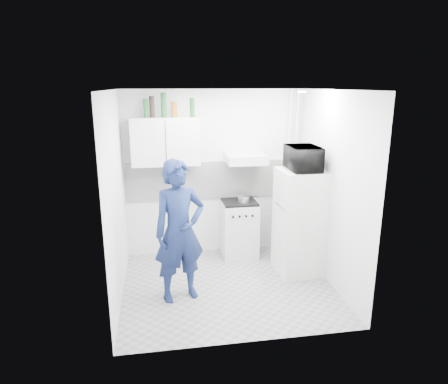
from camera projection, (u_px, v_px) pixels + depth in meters
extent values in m
plane|color=gray|center=(228.00, 286.00, 5.45)|extent=(2.80, 2.80, 0.00)
plane|color=white|center=(228.00, 90.00, 4.78)|extent=(2.80, 2.80, 0.00)
plane|color=silver|center=(214.00, 174.00, 6.30)|extent=(2.80, 0.00, 2.80)
plane|color=silver|center=(116.00, 199.00, 4.89)|extent=(0.00, 2.60, 2.60)
plane|color=silver|center=(331.00, 190.00, 5.34)|extent=(0.00, 2.60, 2.60)
imported|color=#142048|center=(180.00, 231.00, 4.94)|extent=(0.75, 0.60, 1.80)
cube|color=silver|center=(239.00, 229.00, 6.35)|extent=(0.55, 0.55, 0.87)
cube|color=silver|center=(300.00, 222.00, 5.71)|extent=(0.66, 0.66, 1.52)
cube|color=black|center=(239.00, 202.00, 6.23)|extent=(0.52, 0.52, 0.03)
cylinder|color=silver|center=(244.00, 199.00, 6.15)|extent=(0.18, 0.18, 0.10)
imported|color=black|center=(303.00, 158.00, 5.47)|extent=(0.60, 0.42, 0.33)
cylinder|color=#144C1E|center=(146.00, 108.00, 5.71)|extent=(0.07, 0.07, 0.26)
cylinder|color=black|center=(152.00, 107.00, 5.72)|extent=(0.07, 0.07, 0.30)
cylinder|color=#144C1E|center=(164.00, 105.00, 5.74)|extent=(0.08, 0.08, 0.35)
cylinder|color=brown|center=(174.00, 110.00, 5.78)|extent=(0.09, 0.09, 0.22)
cylinder|color=#144C1E|center=(192.00, 107.00, 5.81)|extent=(0.07, 0.07, 0.27)
cube|color=silver|center=(166.00, 141.00, 5.88)|extent=(1.00, 0.35, 0.70)
cube|color=silver|center=(246.00, 159.00, 6.07)|extent=(0.60, 0.50, 0.14)
cube|color=white|center=(215.00, 180.00, 6.32)|extent=(2.74, 0.03, 0.60)
cylinder|color=silver|center=(295.00, 172.00, 6.43)|extent=(0.05, 0.05, 2.60)
cylinder|color=silver|center=(288.00, 172.00, 6.42)|extent=(0.04, 0.04, 2.60)
cylinder|color=white|center=(302.00, 92.00, 5.13)|extent=(0.10, 0.10, 0.02)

